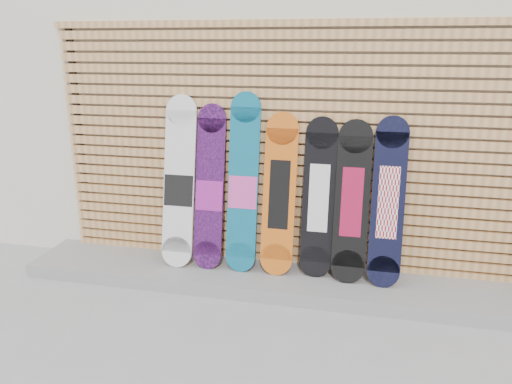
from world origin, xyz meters
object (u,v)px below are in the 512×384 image
snowboard_5 (352,202)px  snowboard_3 (279,195)px  snowboard_4 (319,198)px  snowboard_2 (243,185)px  snowboard_0 (179,183)px  snowboard_1 (210,189)px  snowboard_6 (388,202)px

snowboard_5 → snowboard_3: bearing=179.2°
snowboard_4 → snowboard_2: bearing=-178.0°
snowboard_0 → snowboard_4: size_ratio=1.11×
snowboard_1 → snowboard_5: 1.27m
snowboard_1 → snowboard_4: (0.98, 0.03, -0.03)m
snowboard_1 → snowboard_3: (0.64, 0.01, -0.02)m
snowboard_2 → snowboard_5: bearing=-0.3°
snowboard_0 → snowboard_3: (0.92, 0.02, -0.05)m
snowboard_0 → snowboard_1: 0.29m
snowboard_2 → snowboard_5: (0.96, -0.01, -0.09)m
snowboard_6 → snowboard_4: bearing=176.4°
snowboard_2 → snowboard_6: snowboard_2 is taller
snowboard_2 → snowboard_4: bearing=2.0°
snowboard_1 → snowboard_5: bearing=0.0°
snowboard_1 → snowboard_0: bearing=-177.2°
snowboard_1 → snowboard_2: 0.32m
snowboard_3 → snowboard_6: 0.93m
snowboard_0 → snowboard_1: size_ratio=1.05×
snowboard_0 → snowboard_1: bearing=2.8°
snowboard_3 → snowboard_5: (0.63, -0.01, -0.02)m
snowboard_0 → snowboard_5: bearing=0.5°
snowboard_3 → snowboard_6: size_ratio=1.00×
snowboard_0 → snowboard_3: snowboard_0 is taller
snowboard_0 → snowboard_4: 1.27m
snowboard_0 → snowboard_3: size_ratio=1.09×
snowboard_0 → snowboard_3: 0.92m
snowboard_1 → snowboard_4: 0.98m
snowboard_5 → snowboard_6: size_ratio=0.97×
snowboard_1 → snowboard_6: size_ratio=1.04×
snowboard_2 → snowboard_3: snowboard_2 is taller
snowboard_1 → snowboard_4: snowboard_1 is taller
snowboard_2 → snowboard_5: snowboard_2 is taller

